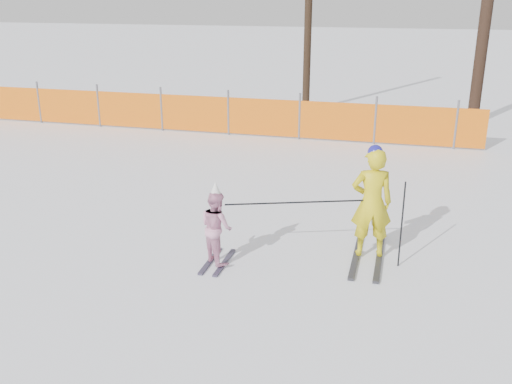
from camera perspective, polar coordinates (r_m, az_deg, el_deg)
ground at (r=8.32m, az=-0.89°, el=-7.62°), size 120.00×120.00×0.00m
adult at (r=8.50m, az=11.49°, el=-1.09°), size 0.68×1.69×1.74m
child at (r=8.26m, az=-3.98°, el=-3.44°), size 0.67×0.90×1.27m
ski_poles at (r=8.26m, az=8.02°, el=-1.91°), size 2.48×0.71×1.29m
safety_fence at (r=16.52m, az=-8.32°, el=7.92°), size 16.78×0.06×1.25m
tree_trunks at (r=18.32m, az=19.05°, el=15.95°), size 7.19×1.02×6.54m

